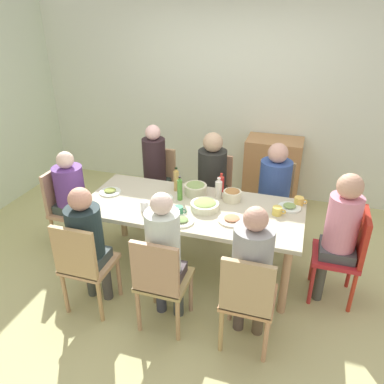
{
  "coord_description": "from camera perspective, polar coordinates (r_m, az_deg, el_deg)",
  "views": [
    {
      "loc": [
        0.94,
        -3.01,
        2.48
      ],
      "look_at": [
        0.0,
        0.0,
        0.88
      ],
      "focal_mm": 35.71,
      "sensor_mm": 36.0,
      "label": 1
    }
  ],
  "objects": [
    {
      "name": "ground_plane",
      "position": [
        4.02,
        0.0,
        -11.21
      ],
      "size": [
        6.66,
        6.66,
        0.0
      ],
      "primitive_type": "plane",
      "color": "#BFBC7C"
    },
    {
      "name": "wall_back",
      "position": [
        5.2,
        6.66,
        13.65
      ],
      "size": [
        5.79,
        0.12,
        2.6
      ],
      "primitive_type": "cube",
      "color": "silver",
      "rests_on": "ground_plane"
    },
    {
      "name": "dining_table",
      "position": [
        3.65,
        0.0,
        -3.16
      ],
      "size": [
        2.07,
        0.9,
        0.73
      ],
      "color": "#BCB599",
      "rests_on": "ground_plane"
    },
    {
      "name": "chair_0",
      "position": [
        4.32,
        12.11,
        -0.8
      ],
      "size": [
        0.4,
        0.4,
        0.9
      ],
      "color": "tan",
      "rests_on": "ground_plane"
    },
    {
      "name": "person_0",
      "position": [
        4.15,
        12.23,
        1.11
      ],
      "size": [
        0.33,
        0.33,
        1.17
      ],
      "color": "brown",
      "rests_on": "ground_plane"
    },
    {
      "name": "chair_1",
      "position": [
        3.63,
        22.08,
        -8.19
      ],
      "size": [
        0.4,
        0.4,
        0.9
      ],
      "color": "red",
      "rests_on": "ground_plane"
    },
    {
      "name": "person_1",
      "position": [
        3.5,
        21.25,
        -4.96
      ],
      "size": [
        0.3,
        0.3,
        1.24
      ],
      "color": "#46483F",
      "rests_on": "ground_plane"
    },
    {
      "name": "chair_2",
      "position": [
        4.42,
        3.21,
        0.44
      ],
      "size": [
        0.4,
        0.4,
        0.9
      ],
      "color": "tan",
      "rests_on": "ground_plane"
    },
    {
      "name": "person_2",
      "position": [
        4.24,
        2.99,
        2.62
      ],
      "size": [
        0.32,
        0.32,
        1.22
      ],
      "color": "brown",
      "rests_on": "ground_plane"
    },
    {
      "name": "chair_3",
      "position": [
        3.09,
        -4.71,
        -12.8
      ],
      "size": [
        0.4,
        0.4,
        0.9
      ],
      "color": "tan",
      "rests_on": "ground_plane"
    },
    {
      "name": "person_3",
      "position": [
        3.03,
        -4.22,
        -8.73
      ],
      "size": [
        0.3,
        0.3,
        1.23
      ],
      "color": "#393C4A",
      "rests_on": "ground_plane"
    },
    {
      "name": "chair_4",
      "position": [
        4.3,
        -18.31,
        -1.77
      ],
      "size": [
        0.4,
        0.4,
        0.9
      ],
      "color": "tan",
      "rests_on": "ground_plane"
    },
    {
      "name": "person_4",
      "position": [
        4.18,
        -17.59,
        0.0
      ],
      "size": [
        0.31,
        0.31,
        1.12
      ],
      "color": "#43464B",
      "rests_on": "ground_plane"
    },
    {
      "name": "chair_5",
      "position": [
        3.37,
        -15.89,
        -10.11
      ],
      "size": [
        0.4,
        0.4,
        0.9
      ],
      "color": "tan",
      "rests_on": "ground_plane"
    },
    {
      "name": "person_5",
      "position": [
        3.32,
        -15.46,
        -6.66
      ],
      "size": [
        0.3,
        0.3,
        1.17
      ],
      "color": "#3D423A",
      "rests_on": "ground_plane"
    },
    {
      "name": "chair_6",
      "position": [
        4.62,
        -5.12,
        1.58
      ],
      "size": [
        0.4,
        0.4,
        0.9
      ],
      "color": "tan",
      "rests_on": "ground_plane"
    },
    {
      "name": "person_6",
      "position": [
        4.45,
        -5.67,
        3.51
      ],
      "size": [
        0.3,
        0.3,
        1.24
      ],
      "color": "#3C3E46",
      "rests_on": "ground_plane"
    },
    {
      "name": "chair_7",
      "position": [
        2.95,
        8.31,
        -15.28
      ],
      "size": [
        0.4,
        0.4,
        0.9
      ],
      "color": "tan",
      "rests_on": "ground_plane"
    },
    {
      "name": "person_7",
      "position": [
        2.88,
        8.91,
        -10.92
      ],
      "size": [
        0.3,
        0.3,
        1.23
      ],
      "color": "#51433B",
      "rests_on": "ground_plane"
    },
    {
      "name": "plate_0",
      "position": [
        3.36,
        -1.61,
        -4.3
      ],
      "size": [
        0.22,
        0.22,
        0.04
      ],
      "color": "silver",
      "rests_on": "dining_table"
    },
    {
      "name": "plate_1",
      "position": [
        3.74,
        -4.47,
        -0.85
      ],
      "size": [
        0.21,
        0.21,
        0.04
      ],
      "color": "white",
      "rests_on": "dining_table"
    },
    {
      "name": "plate_2",
      "position": [
        3.4,
        5.96,
        -4.06
      ],
      "size": [
        0.25,
        0.25,
        0.04
      ],
      "color": "beige",
      "rests_on": "dining_table"
    },
    {
      "name": "plate_3",
      "position": [
        3.94,
        -12.12,
        0.09
      ],
      "size": [
        0.22,
        0.22,
        0.04
      ],
      "color": "white",
      "rests_on": "dining_table"
    },
    {
      "name": "plate_4",
      "position": [
        3.69,
        14.35,
        -2.16
      ],
      "size": [
        0.22,
        0.22,
        0.04
      ],
      "color": "silver",
      "rests_on": "dining_table"
    },
    {
      "name": "bowl_0",
      "position": [
        3.54,
        1.91,
        -1.97
      ],
      "size": [
        0.26,
        0.26,
        0.09
      ],
      "color": "beige",
      "rests_on": "dining_table"
    },
    {
      "name": "bowl_1",
      "position": [
        3.81,
        0.52,
        0.54
      ],
      "size": [
        0.23,
        0.23,
        0.12
      ],
      "color": "beige",
      "rests_on": "dining_table"
    },
    {
      "name": "bowl_2",
      "position": [
        3.71,
        6.04,
        -0.42
      ],
      "size": [
        0.18,
        0.18,
        0.12
      ],
      "color": "beige",
      "rests_on": "dining_table"
    },
    {
      "name": "cup_0",
      "position": [
        3.54,
        12.64,
        -2.77
      ],
      "size": [
        0.12,
        0.09,
        0.08
      ],
      "color": "#E1C853",
      "rests_on": "dining_table"
    },
    {
      "name": "cup_1",
      "position": [
        3.47,
        -1.99,
        -2.74
      ],
      "size": [
        0.12,
        0.08,
        0.07
      ],
      "color": "#3D8E62",
      "rests_on": "dining_table"
    },
    {
      "name": "cup_2",
      "position": [
        3.55,
        -7.1,
        -2.06
      ],
      "size": [
        0.11,
        0.07,
        0.09
      ],
      "color": "white",
      "rests_on": "dining_table"
    },
    {
      "name": "cup_3",
      "position": [
        3.76,
        15.7,
        -1.31
      ],
      "size": [
        0.12,
        0.09,
        0.08
      ],
      "color": "#EEC255",
      "rests_on": "dining_table"
    },
    {
      "name": "bottle_0",
      "position": [
        3.86,
        4.39,
        1.37
      ],
      "size": [
        0.06,
        0.06,
        0.2
      ],
      "color": "red",
      "rests_on": "dining_table"
    },
    {
      "name": "bottle_1",
      "position": [
        3.86,
        -2.35,
        1.85
      ],
      "size": [
        0.05,
        0.05,
        0.25
      ],
      "color": "tan",
      "rests_on": "dining_table"
    },
    {
      "name": "bottle_2",
      "position": [
        3.67,
        -1.84,
        0.49
      ],
      "size": [
        0.05,
        0.05,
        0.25
      ],
      "color": "#4B852F",
      "rests_on": "dining_table"
    },
    {
      "name": "bottle_3",
      "position": [
        3.73,
        4.0,
        0.55
      ],
      "size": [
        0.07,
        0.07,
        0.21
      ],
      "color": "silver",
      "rests_on": "dining_table"
    },
    {
      "name": "side_cabinet",
      "position": [
        5.11,
        11.85,
        2.92
      ],
      "size": [
        0.7,
        0.44,
        0.9
      ],
      "primitive_type": "cube",
      "color": "#B58150",
      "rests_on": "ground_plane"
    }
  ]
}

